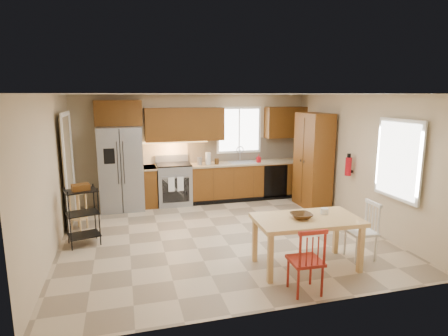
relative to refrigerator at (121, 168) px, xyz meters
name	(u,v)px	position (x,y,z in m)	size (l,w,h in m)	color
floor	(221,235)	(1.70, -2.12, -0.91)	(5.50, 5.50, 0.00)	tan
ceiling	(221,94)	(1.70, -2.12, 1.59)	(5.50, 5.00, 0.02)	silver
wall_back	(194,148)	(1.70, 0.38, 0.34)	(5.50, 0.02, 2.50)	#CCB793
wall_front	(279,208)	(1.70, -4.62, 0.34)	(5.50, 0.02, 2.50)	#CCB793
wall_left	(50,176)	(-1.05, -2.12, 0.34)	(0.02, 5.00, 2.50)	#CCB793
wall_right	(359,160)	(4.45, -2.12, 0.34)	(0.02, 5.00, 2.50)	#CCB793
refrigerator	(121,168)	(0.00, 0.00, 0.00)	(0.92, 0.75, 1.82)	gray
range_stove	(174,185)	(1.15, 0.06, -0.45)	(0.76, 0.63, 0.92)	gray
base_cabinet_narrow	(150,186)	(0.60, 0.08, -0.46)	(0.30, 0.60, 0.90)	brown
base_cabinet_run	(249,180)	(2.99, 0.08, -0.46)	(2.92, 0.60, 0.90)	brown
dishwasher	(276,181)	(3.55, -0.22, -0.46)	(0.60, 0.02, 0.78)	black
backsplash	(246,149)	(2.99, 0.36, 0.27)	(2.92, 0.03, 0.55)	beige
upper_over_fridge	(118,113)	(0.00, 0.20, 1.19)	(1.00, 0.35, 0.55)	#5A330F
upper_left_block	(185,124)	(1.45, 0.20, 0.92)	(1.80, 0.35, 0.75)	#5A330F
upper_right_block	(285,122)	(3.95, 0.20, 0.92)	(1.00, 0.35, 0.75)	#5A330F
window_back	(239,130)	(2.80, 0.35, 0.74)	(1.12, 0.04, 1.12)	white
sink	(242,164)	(2.80, 0.08, -0.05)	(0.62, 0.46, 0.16)	gray
undercab_glow	(172,142)	(1.15, 0.17, 0.52)	(1.60, 0.30, 0.01)	#FFBF66
soap_bottle	(259,158)	(3.18, -0.02, 0.09)	(0.09, 0.09, 0.19)	#AB0B15
paper_towel	(208,158)	(1.95, 0.03, 0.13)	(0.12, 0.12, 0.28)	silver
canister_steel	(200,161)	(1.75, 0.03, 0.08)	(0.11, 0.11, 0.18)	gray
canister_wood	(217,161)	(2.15, 0.00, 0.06)	(0.10, 0.10, 0.14)	#462C12
pantry	(313,161)	(4.13, -0.93, 0.14)	(0.50, 0.95, 2.10)	brown
fire_extinguisher	(348,166)	(4.33, -1.98, 0.19)	(0.12, 0.12, 0.36)	#AB0B15
window_right	(399,160)	(4.38, -3.27, 0.54)	(0.04, 1.02, 1.32)	white
doorway	(68,172)	(-0.97, -0.82, 0.14)	(0.04, 0.95, 2.10)	#8C7A59
dining_table	(306,243)	(2.57, -3.67, -0.54)	(1.51, 0.85, 0.73)	tan
chair_red	(305,259)	(2.22, -4.32, -0.47)	(0.41, 0.41, 0.88)	#9F2518
chair_white	(361,231)	(3.52, -3.62, -0.47)	(0.41, 0.41, 0.88)	silver
table_bowl	(301,219)	(2.47, -3.67, -0.17)	(0.31, 0.31, 0.07)	#462C12
table_jar	(324,213)	(2.90, -3.57, -0.14)	(0.11, 0.11, 0.12)	silver
bar_stool	(78,210)	(-0.80, -1.12, -0.54)	(0.36, 0.36, 0.75)	tan
utility_cart	(83,216)	(-0.64, -1.92, -0.42)	(0.49, 0.38, 0.99)	black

